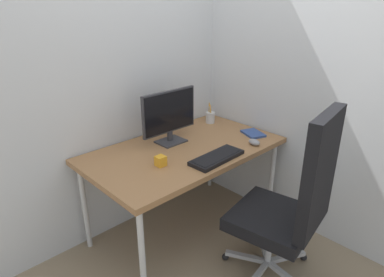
% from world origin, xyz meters
% --- Properties ---
extents(ground_plane, '(8.00, 8.00, 0.00)m').
position_xyz_m(ground_plane, '(0.00, 0.00, 0.00)').
color(ground_plane, gray).
extents(wall_back, '(3.27, 0.04, 2.80)m').
position_xyz_m(wall_back, '(0.00, 0.45, 1.40)').
color(wall_back, silver).
rests_on(wall_back, ground_plane).
extents(wall_side_right, '(0.04, 2.65, 2.80)m').
position_xyz_m(wall_side_right, '(0.76, -0.26, 1.40)').
color(wall_side_right, silver).
rests_on(wall_side_right, ground_plane).
extents(desk, '(1.45, 0.83, 0.73)m').
position_xyz_m(desk, '(0.00, 0.00, 0.68)').
color(desk, '#996B42').
rests_on(desk, ground_plane).
extents(office_chair, '(0.61, 0.61, 1.20)m').
position_xyz_m(office_chair, '(0.13, -0.84, 0.60)').
color(office_chair, black).
rests_on(office_chair, ground_plane).
extents(monitor, '(0.49, 0.17, 0.40)m').
position_xyz_m(monitor, '(-0.00, 0.16, 0.95)').
color(monitor, '#333338').
rests_on(monitor, desk).
extents(keyboard, '(0.42, 0.18, 0.03)m').
position_xyz_m(keyboard, '(0.03, -0.30, 0.75)').
color(keyboard, black).
rests_on(keyboard, desk).
extents(mouse, '(0.08, 0.11, 0.04)m').
position_xyz_m(mouse, '(0.42, -0.32, 0.75)').
color(mouse, gray).
rests_on(mouse, desk).
extents(pen_holder, '(0.08, 0.08, 0.18)m').
position_xyz_m(pen_holder, '(0.54, 0.25, 0.78)').
color(pen_holder, silver).
rests_on(pen_holder, desk).
extents(notebook, '(0.19, 0.22, 0.02)m').
position_xyz_m(notebook, '(0.59, -0.19, 0.74)').
color(notebook, '#334C8C').
rests_on(notebook, desk).
extents(desk_clamp_accessory, '(0.06, 0.06, 0.07)m').
position_xyz_m(desk_clamp_accessory, '(-0.31, -0.10, 0.76)').
color(desk_clamp_accessory, orange).
rests_on(desk_clamp_accessory, desk).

